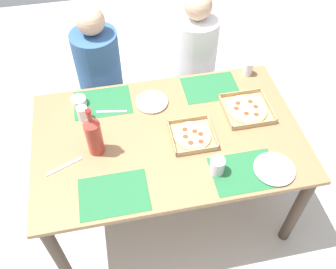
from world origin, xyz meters
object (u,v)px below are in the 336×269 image
at_px(condiment_bowl, 79,101).
at_px(diner_right_seat, 194,72).
at_px(plate_middle, 274,169).
at_px(cup_red, 83,113).
at_px(cup_spare, 217,166).
at_px(pizza_box_edge_far, 247,109).
at_px(diner_left_seat, 102,86).
at_px(plate_far_left, 152,102).
at_px(soda_bottle, 94,135).
at_px(cup_clear_left, 248,68).
at_px(pizza_box_center, 192,136).

bearing_deg(condiment_bowl, diner_right_seat, 24.66).
height_order(plate_middle, diner_right_seat, diner_right_seat).
relative_size(plate_middle, condiment_bowl, 2.39).
height_order(cup_red, cup_spare, cup_spare).
relative_size(pizza_box_edge_far, diner_left_seat, 0.24).
height_order(cup_red, diner_right_seat, diner_right_seat).
relative_size(plate_far_left, soda_bottle, 0.63).
height_order(cup_red, diner_left_seat, diner_left_seat).
xyz_separation_m(plate_middle, soda_bottle, (-0.93, 0.33, 0.12)).
relative_size(pizza_box_edge_far, plate_middle, 1.27).
bearing_deg(diner_left_seat, cup_spare, -62.18).
xyz_separation_m(pizza_box_edge_far, soda_bottle, (-0.93, -0.13, 0.12)).
bearing_deg(pizza_box_edge_far, cup_spare, -127.88).
bearing_deg(diner_left_seat, plate_middle, -52.15).
height_order(plate_middle, cup_clear_left, cup_clear_left).
bearing_deg(cup_spare, diner_right_seat, 82.00).
xyz_separation_m(cup_red, diner_right_seat, (0.83, 0.52, -0.26)).
bearing_deg(soda_bottle, pizza_box_edge_far, 7.88).
distance_m(plate_far_left, condiment_bowl, 0.46).
xyz_separation_m(cup_spare, diner_left_seat, (-0.56, 1.06, -0.27)).
xyz_separation_m(plate_middle, cup_red, (-0.99, 0.59, 0.04)).
relative_size(pizza_box_center, cup_clear_left, 2.60).
xyz_separation_m(cup_clear_left, condiment_bowl, (-1.13, -0.07, -0.03)).
bearing_deg(pizza_box_edge_far, soda_bottle, -172.12).
xyz_separation_m(cup_red, diner_left_seat, (0.12, 0.52, -0.27)).
xyz_separation_m(pizza_box_center, cup_clear_left, (0.50, 0.48, 0.04)).
xyz_separation_m(plate_far_left, cup_red, (-0.43, -0.05, 0.04)).
bearing_deg(pizza_box_edge_far, diner_right_seat, 103.92).
bearing_deg(soda_bottle, plate_far_left, 40.26).
xyz_separation_m(condiment_bowl, diner_right_seat, (0.85, 0.39, -0.23)).
distance_m(plate_far_left, plate_middle, 0.85).
distance_m(soda_bottle, cup_red, 0.28).
height_order(condiment_bowl, diner_left_seat, diner_left_seat).
bearing_deg(condiment_bowl, soda_bottle, -78.26).
distance_m(pizza_box_edge_far, diner_right_seat, 0.71).
height_order(soda_bottle, cup_spare, soda_bottle).
height_order(pizza_box_center, cup_spare, cup_spare).
bearing_deg(plate_middle, cup_spare, 169.74).
bearing_deg(pizza_box_center, soda_bottle, 178.65).
bearing_deg(cup_clear_left, diner_left_seat, 161.79).
xyz_separation_m(plate_middle, condiment_bowl, (-1.01, 0.72, 0.01)).
bearing_deg(cup_clear_left, soda_bottle, -156.25).
xyz_separation_m(plate_middle, cup_clear_left, (0.12, 0.79, 0.04)).
relative_size(plate_middle, diner_right_seat, 0.19).
height_order(pizza_box_center, diner_right_seat, diner_right_seat).
distance_m(plate_middle, soda_bottle, 0.99).
bearing_deg(cup_spare, plate_far_left, 113.58).
bearing_deg(cup_red, pizza_box_center, -24.27).
bearing_deg(cup_spare, diner_left_seat, 117.82).
xyz_separation_m(plate_far_left, plate_middle, (0.56, -0.64, 0.00)).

